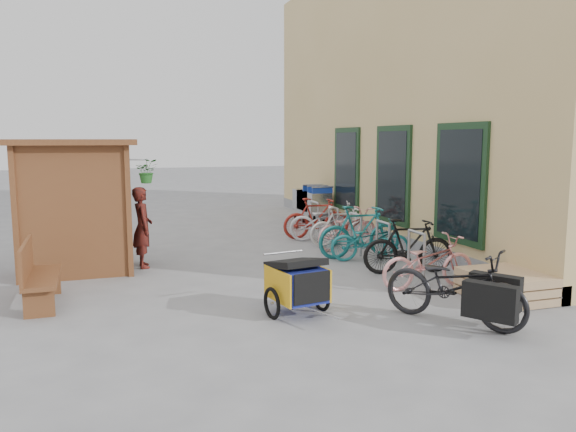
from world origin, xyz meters
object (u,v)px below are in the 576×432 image
object	(u,v)px
bike_4	(348,229)
bike_6	(328,221)
bike_1	(408,246)
bike_2	(370,241)
pallet_stack	(505,286)
bike_5	(342,226)
bike_7	(317,218)
kiosk	(69,187)
bench	(36,273)
person_kiosk	(142,227)
shopping_carts	(312,200)
cargo_bike	(457,287)
child_trailer	(297,281)
bike_0	(428,262)
bike_3	(360,232)

from	to	relation	value
bike_4	bike_6	xyz separation A→B (m)	(-0.08, 1.00, 0.02)
bike_1	bike_2	xyz separation A→B (m)	(-0.18, 1.15, -0.09)
bike_2	bike_4	world-z (taller)	bike_4
pallet_stack	bike_5	size ratio (longest dim) A/B	0.80
bike_1	bike_7	size ratio (longest dim) A/B	1.00
kiosk	bike_4	xyz separation A→B (m)	(5.66, 0.50, -1.11)
bench	person_kiosk	size ratio (longest dim) A/B	0.99
shopping_carts	cargo_bike	distance (m)	9.13
bench	child_trailer	world-z (taller)	bench
bike_0	bike_3	distance (m)	2.49
kiosk	bike_3	bearing A→B (deg)	-4.91
child_trailer	bike_6	world-z (taller)	bike_6
bike_2	bike_7	distance (m)	2.71
child_trailer	bike_5	world-z (taller)	bike_5
bike_2	bike_5	world-z (taller)	bike_5
child_trailer	shopping_carts	bearing A→B (deg)	57.99
child_trailer	bike_1	size ratio (longest dim) A/B	0.87
pallet_stack	bike_5	world-z (taller)	bike_5
person_kiosk	bike_7	xyz separation A→B (m)	(4.22, 1.85, -0.26)
bike_1	bike_7	xyz separation A→B (m)	(-0.27, 3.86, -0.00)
kiosk	bike_5	xyz separation A→B (m)	(5.64, 0.82, -1.10)
bench	bike_4	distance (m)	6.56
cargo_bike	bike_2	bearing A→B (deg)	46.75
bike_5	shopping_carts	bearing A→B (deg)	-8.32
pallet_stack	child_trailer	xyz separation A→B (m)	(-3.23, 0.30, 0.25)
pallet_stack	cargo_bike	world-z (taller)	cargo_bike
bike_1	bike_3	xyz separation A→B (m)	(-0.24, 1.49, 0.04)
person_kiosk	bike_0	xyz separation A→B (m)	(4.26, -3.01, -0.33)
bench	bike_1	size ratio (longest dim) A/B	0.90
kiosk	child_trailer	bearing A→B (deg)	-49.49
child_trailer	bike_2	bearing A→B (deg)	37.90
bench	bike_4	world-z (taller)	bench
bike_3	bike_0	bearing A→B (deg)	-177.86
bike_7	bike_2	bearing A→B (deg)	-173.98
bench	bike_7	xyz separation A→B (m)	(5.86, 3.92, 0.02)
cargo_bike	bike_6	distance (m)	6.15
shopping_carts	cargo_bike	size ratio (longest dim) A/B	0.88
bench	bike_0	bearing A→B (deg)	-10.13
bike_2	child_trailer	bearing A→B (deg)	153.61
child_trailer	bike_3	world-z (taller)	bike_3
bike_0	bike_5	xyz separation A→B (m)	(0.14, 3.78, 0.02)
kiosk	bike_1	size ratio (longest dim) A/B	1.50
kiosk	bike_6	distance (m)	5.88
bike_3	bike_5	xyz separation A→B (m)	(0.16, 1.29, -0.09)
bike_0	bike_4	xyz separation A→B (m)	(0.15, 3.46, 0.01)
cargo_bike	child_trailer	bearing A→B (deg)	116.97
bike_1	bike_4	size ratio (longest dim) A/B	0.98
bike_4	shopping_carts	bearing A→B (deg)	-27.42
bike_0	bike_4	distance (m)	3.47
bike_1	bike_2	bearing A→B (deg)	19.82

